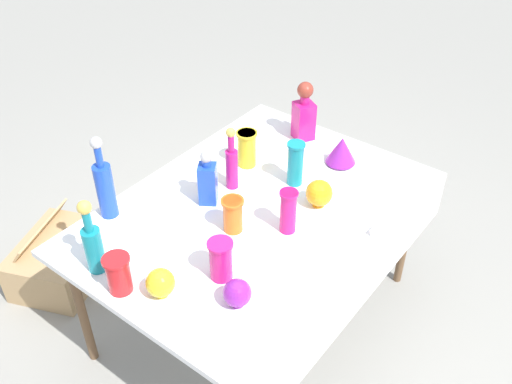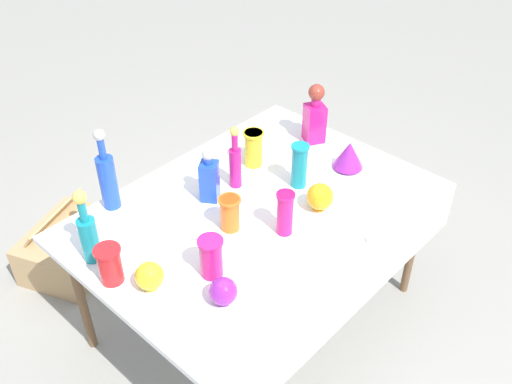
{
  "view_description": "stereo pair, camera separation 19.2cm",
  "coord_description": "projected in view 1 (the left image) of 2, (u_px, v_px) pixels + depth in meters",
  "views": [
    {
      "loc": [
        -1.66,
        -1.27,
        2.46
      ],
      "look_at": [
        0.0,
        0.0,
        0.86
      ],
      "focal_mm": 40.0,
      "sensor_mm": 36.0,
      "label": 1
    },
    {
      "loc": [
        -1.53,
        -1.42,
        2.46
      ],
      "look_at": [
        0.0,
        0.0,
        0.86
      ],
      "focal_mm": 40.0,
      "sensor_mm": 36.0,
      "label": 2
    }
  ],
  "objects": [
    {
      "name": "display_table",
      "position": [
        261.0,
        220.0,
        2.71
      ],
      "size": [
        1.65,
        1.2,
        0.76
      ],
      "color": "white",
      "rests_on": "ground"
    },
    {
      "name": "round_bowl_1",
      "position": [
        319.0,
        193.0,
        2.67
      ],
      "size": [
        0.13,
        0.13,
        0.14
      ],
      "color": "orange",
      "rests_on": "display_table"
    },
    {
      "name": "round_bowl_2",
      "position": [
        237.0,
        293.0,
        2.18
      ],
      "size": [
        0.11,
        0.11,
        0.12
      ],
      "color": "purple",
      "rests_on": "display_table"
    },
    {
      "name": "tall_bottle_0",
      "position": [
        105.0,
        186.0,
        2.56
      ],
      "size": [
        0.08,
        0.08,
        0.42
      ],
      "color": "blue",
      "rests_on": "display_table"
    },
    {
      "name": "tall_bottle_2",
      "position": [
        232.0,
        163.0,
        2.75
      ],
      "size": [
        0.06,
        0.06,
        0.34
      ],
      "color": "#C61972",
      "rests_on": "display_table"
    },
    {
      "name": "slender_vase_5",
      "position": [
        233.0,
        214.0,
        2.52
      ],
      "size": [
        0.1,
        0.1,
        0.17
      ],
      "color": "orange",
      "rests_on": "display_table"
    },
    {
      "name": "slender_vase_3",
      "position": [
        247.0,
        148.0,
        2.92
      ],
      "size": [
        0.11,
        0.11,
        0.2
      ],
      "color": "yellow",
      "rests_on": "display_table"
    },
    {
      "name": "tall_bottle_1",
      "position": [
        93.0,
        243.0,
        2.29
      ],
      "size": [
        0.08,
        0.08,
        0.36
      ],
      "color": "teal",
      "rests_on": "display_table"
    },
    {
      "name": "price_tag_left",
      "position": [
        374.0,
        230.0,
        2.54
      ],
      "size": [
        0.06,
        0.02,
        0.04
      ],
      "primitive_type": "cube",
      "rotation": [
        -0.21,
        0.0,
        -0.04
      ],
      "color": "white",
      "rests_on": "display_table"
    },
    {
      "name": "square_decanter_0",
      "position": [
        208.0,
        180.0,
        2.66
      ],
      "size": [
        0.11,
        0.11,
        0.28
      ],
      "color": "blue",
      "rests_on": "display_table"
    },
    {
      "name": "square_decanter_1",
      "position": [
        304.0,
        113.0,
        3.1
      ],
      "size": [
        0.14,
        0.14,
        0.34
      ],
      "color": "#C61972",
      "rests_on": "display_table"
    },
    {
      "name": "cardboard_box_behind_left",
      "position": [
        61.0,
        259.0,
        3.32
      ],
      "size": [
        0.67,
        0.6,
        0.34
      ],
      "color": "tan",
      "rests_on": "ground"
    },
    {
      "name": "slender_vase_0",
      "position": [
        295.0,
        162.0,
        2.78
      ],
      "size": [
        0.09,
        0.09,
        0.23
      ],
      "color": "teal",
      "rests_on": "display_table"
    },
    {
      "name": "ground_plane",
      "position": [
        256.0,
        315.0,
        3.15
      ],
      "size": [
        40.0,
        40.0,
        0.0
      ],
      "primitive_type": "plane",
      "color": "gray"
    },
    {
      "name": "fluted_vase_0",
      "position": [
        342.0,
        150.0,
        2.94
      ],
      "size": [
        0.16,
        0.16,
        0.15
      ],
      "color": "purple",
      "rests_on": "display_table"
    },
    {
      "name": "slender_vase_2",
      "position": [
        288.0,
        210.0,
        2.5
      ],
      "size": [
        0.08,
        0.08,
        0.21
      ],
      "color": "#C61972",
      "rests_on": "display_table"
    },
    {
      "name": "slender_vase_4",
      "position": [
        118.0,
        273.0,
        2.23
      ],
      "size": [
        0.11,
        0.11,
        0.17
      ],
      "color": "red",
      "rests_on": "display_table"
    },
    {
      "name": "round_bowl_0",
      "position": [
        160.0,
        283.0,
        2.22
      ],
      "size": [
        0.12,
        0.12,
        0.13
      ],
      "color": "yellow",
      "rests_on": "display_table"
    },
    {
      "name": "slender_vase_1",
      "position": [
        221.0,
        259.0,
        2.28
      ],
      "size": [
        0.11,
        0.11,
        0.18
      ],
      "color": "#C61972",
      "rests_on": "display_table"
    }
  ]
}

